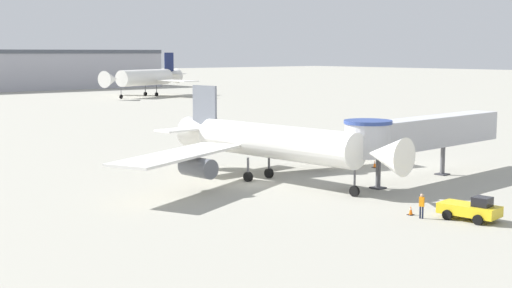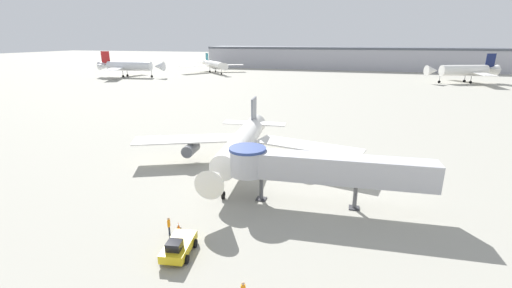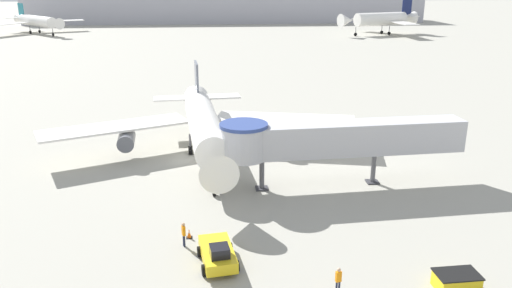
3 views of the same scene
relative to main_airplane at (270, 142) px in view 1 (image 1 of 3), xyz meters
name	(u,v)px [view 1 (image 1 of 3)]	position (x,y,z in m)	size (l,w,h in m)	color
ground_plane	(259,184)	(-1.54, -0.37, -3.62)	(800.00, 800.00, 0.00)	#9E9B8E
main_airplane	(270,142)	(0.00, 0.00, 0.00)	(33.31, 26.05, 8.51)	white
jet_bridge	(417,133)	(10.87, -8.16, 0.76)	(21.70, 4.58, 6.07)	#B7B7BC
pushback_tug_yellow	(471,209)	(1.10, -20.47, -2.84)	(2.75, 4.39, 1.77)	yellow
traffic_cone_starboard_wing	(375,164)	(13.56, -0.83, -3.25)	(0.48, 0.48, 0.79)	black
traffic_cone_near_nose	(411,211)	(-0.90, -16.78, -3.29)	(0.42, 0.42, 0.70)	black
ground_crew_wing_walker	(422,204)	(-1.19, -17.96, -2.59)	(0.30, 0.39, 1.80)	#1E2338
background_jet_navy_tail	(146,77)	(57.11, 116.65, 1.49)	(29.60, 29.34, 11.71)	white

